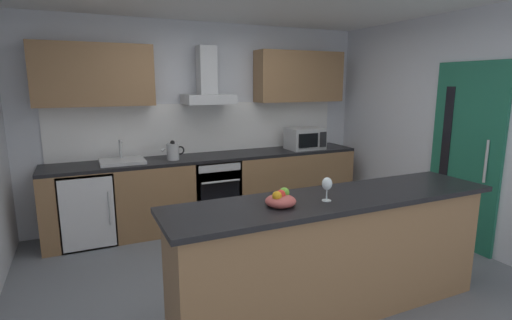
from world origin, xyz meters
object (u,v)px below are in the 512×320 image
object	(u,v)px
oven	(213,189)
refrigerator	(87,207)
microwave	(305,139)
range_hood	(208,86)
fruit_bowl	(281,200)
wine_glass	(327,185)
kettle	(173,151)
sink	(122,161)

from	to	relation	value
oven	refrigerator	size ratio (longest dim) A/B	0.94
microwave	range_hood	distance (m)	1.56
oven	fruit_bowl	size ratio (longest dim) A/B	3.64
range_hood	wine_glass	size ratio (longest dim) A/B	4.05
refrigerator	kettle	bearing A→B (deg)	-1.76
range_hood	fruit_bowl	bearing A→B (deg)	-96.41
refrigerator	wine_glass	size ratio (longest dim) A/B	4.78
sink	range_hood	size ratio (longest dim) A/B	0.69
oven	refrigerator	bearing A→B (deg)	-179.90
kettle	wine_glass	distance (m)	2.45
range_hood	wine_glass	world-z (taller)	range_hood
microwave	wine_glass	size ratio (longest dim) A/B	2.81
range_hood	oven	bearing A→B (deg)	-90.00
range_hood	refrigerator	bearing A→B (deg)	-175.02
sink	kettle	bearing A→B (deg)	-4.33
refrigerator	oven	bearing A→B (deg)	0.10
microwave	range_hood	xyz separation A→B (m)	(-1.37, 0.16, 0.74)
range_hood	fruit_bowl	world-z (taller)	range_hood
range_hood	sink	bearing A→B (deg)	-173.86
refrigerator	microwave	xyz separation A→B (m)	(2.89, -0.03, 0.62)
microwave	range_hood	bearing A→B (deg)	173.45
wine_glass	refrigerator	bearing A→B (deg)	123.61
fruit_bowl	refrigerator	bearing A→B (deg)	117.57
oven	range_hood	bearing A→B (deg)	90.00
refrigerator	microwave	bearing A→B (deg)	-0.50
oven	sink	xyz separation A→B (m)	(-1.10, 0.01, 0.47)
refrigerator	sink	world-z (taller)	sink
kettle	range_hood	world-z (taller)	range_hood
refrigerator	fruit_bowl	distance (m)	2.74
microwave	range_hood	world-z (taller)	range_hood
microwave	fruit_bowl	size ratio (longest dim) A/B	2.27
microwave	kettle	distance (m)	1.88
kettle	microwave	bearing A→B (deg)	0.18
range_hood	wine_glass	bearing A→B (deg)	-88.17
wine_glass	fruit_bowl	world-z (taller)	wine_glass
oven	range_hood	size ratio (longest dim) A/B	1.11
oven	sink	size ratio (longest dim) A/B	1.60
microwave	fruit_bowl	bearing A→B (deg)	-125.16
range_hood	fruit_bowl	distance (m)	2.63
oven	sink	world-z (taller)	sink
refrigerator	kettle	world-z (taller)	kettle
refrigerator	kettle	xyz separation A→B (m)	(1.01, -0.03, 0.58)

